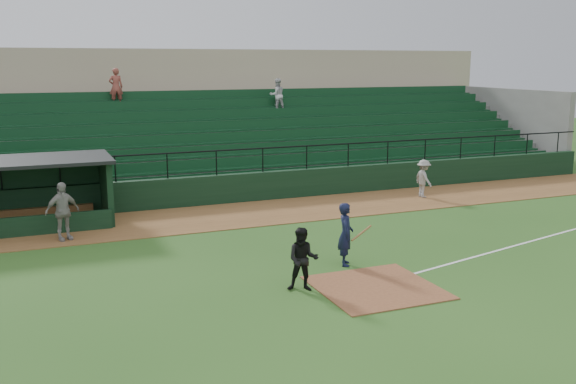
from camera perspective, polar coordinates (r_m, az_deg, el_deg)
name	(u,v)px	position (r m, az deg, el deg)	size (l,w,h in m)	color
ground	(358,276)	(17.73, 6.20, -7.43)	(90.00, 90.00, 0.00)	#2A551B
warning_track	(258,213)	(24.77, -2.64, -1.86)	(40.00, 4.00, 0.03)	brown
home_plate_dirt	(376,287)	(16.90, 7.83, -8.38)	(3.00, 3.00, 0.03)	brown
foul_line	(552,236)	(23.33, 22.32, -3.59)	(18.00, 0.09, 0.01)	white
stadium_structure	(201,132)	(32.37, -7.76, 5.31)	(38.00, 13.08, 6.40)	black
batter_at_plate	(346,234)	(18.40, 5.14, -3.74)	(1.12, 0.78, 1.82)	black
umpire	(303,259)	(16.33, 1.33, -5.99)	(0.80, 0.62, 1.64)	black
runner	(424,178)	(28.01, 11.93, 1.18)	(1.04, 0.60, 1.61)	gray
dugout_player_a	(62,211)	(21.99, -19.37, -1.63)	(1.12, 0.47, 1.91)	gray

